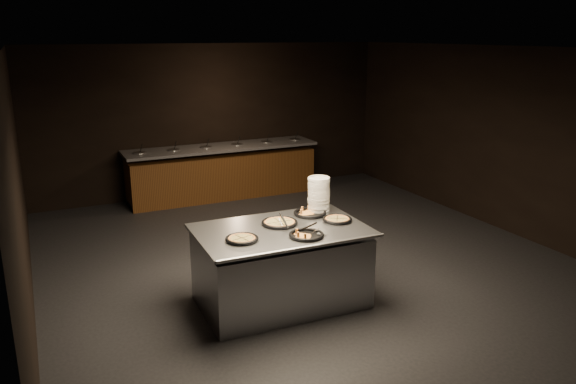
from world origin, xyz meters
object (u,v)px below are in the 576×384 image
serving_counter (281,268)px  pan_veggie_whole (242,239)px  plate_stack (319,195)px  pan_cheese_whole (280,223)px

serving_counter → pan_veggie_whole: bearing=-160.9°
pan_veggie_whole → plate_stack: bearing=24.3°
pan_veggie_whole → pan_cheese_whole: bearing=28.1°
pan_veggie_whole → pan_cheese_whole: size_ratio=0.85×
serving_counter → plate_stack: plate_stack is taller
plate_stack → serving_counter: bearing=-150.9°
pan_cheese_whole → pan_veggie_whole: bearing=-151.9°
serving_counter → plate_stack: bearing=30.6°
plate_stack → pan_cheese_whole: size_ratio=1.02×
plate_stack → pan_veggie_whole: size_ratio=1.21×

